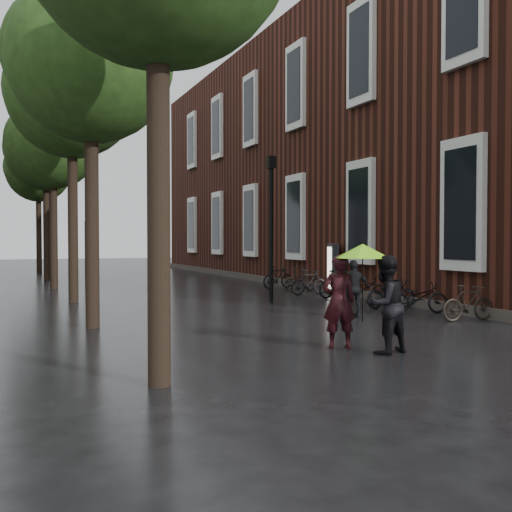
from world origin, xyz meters
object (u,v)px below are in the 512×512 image
person_black (385,305)px  ad_lightbox (333,269)px  lamp_post (271,214)px  person_burgundy (339,301)px  pedestrian_walking (354,289)px  parked_bicycles (352,288)px

person_black → ad_lightbox: ad_lightbox is taller
ad_lightbox → lamp_post: size_ratio=0.40×
person_burgundy → pedestrian_walking: (2.70, 3.74, -0.13)m
person_burgundy → ad_lightbox: size_ratio=0.93×
parked_bicycles → ad_lightbox: (0.64, 2.38, 0.50)m
person_black → ad_lightbox: (4.99, 10.39, 0.07)m
person_black → ad_lightbox: size_ratio=0.93×
person_black → parked_bicycles: bearing=-131.2°
parked_bicycles → ad_lightbox: ad_lightbox is taller
ad_lightbox → lamp_post: (-3.20, -1.50, 1.94)m
lamp_post → pedestrian_walking: bearing=-84.5°
person_burgundy → lamp_post: lamp_post is taller
person_black → lamp_post: lamp_post is taller
pedestrian_walking → parked_bicycles: (2.14, 3.49, -0.30)m
person_black → lamp_post: size_ratio=0.37×
parked_bicycles → pedestrian_walking: bearing=-121.5°
person_black → pedestrian_walking: (2.21, 4.52, -0.12)m
person_burgundy → parked_bicycles: size_ratio=0.15×
person_black → parked_bicycles: (4.35, 8.01, -0.42)m
person_black → pedestrian_walking: size_ratio=1.16×
parked_bicycles → ad_lightbox: size_ratio=6.10×
person_burgundy → pedestrian_walking: 4.62m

